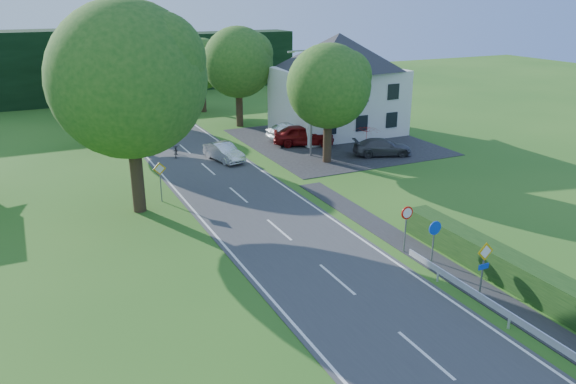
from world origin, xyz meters
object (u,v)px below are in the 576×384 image
parked_car_silver_a (292,132)px  parked_car_grey (382,147)px  parked_car_red (304,135)px  moving_car (224,152)px  parasol (367,138)px  motorcycle (176,150)px  streetlight (310,98)px

parked_car_silver_a → parked_car_grey: bearing=-153.7°
parked_car_red → moving_car: bearing=124.5°
moving_car → parasol: size_ratio=1.89×
motorcycle → parked_car_red: bearing=8.0°
streetlight → parked_car_red: bearing=70.4°
moving_car → parked_car_grey: moving_car is taller
streetlight → motorcycle: bearing=155.4°
streetlight → parked_car_grey: bearing=-24.5°
motorcycle → parked_car_red: 10.38m
motorcycle → parked_car_red: size_ratio=0.37×
parasol → parked_car_red: bearing=137.1°
parked_car_grey → parasol: (-0.24, 1.82, 0.30)m
parked_car_grey → parked_car_silver_a: bearing=49.7°
moving_car → parasol: (11.17, -2.01, 0.29)m
streetlight → parked_car_silver_a: streetlight is taller
parked_car_red → parked_car_silver_a: (-0.13, 1.95, -0.14)m
parked_car_silver_a → parked_car_grey: parked_car_silver_a is taller
parked_car_silver_a → parked_car_grey: size_ratio=0.96×
parked_car_red → parked_car_grey: (4.01, -5.32, -0.20)m
parked_car_silver_a → parked_car_red: bearing=-179.5°
parked_car_grey → parasol: bearing=27.5°
moving_car → motorcycle: moving_car is taller
parked_car_red → parked_car_silver_a: parked_car_red is taller
parked_car_grey → parked_car_red: bearing=57.0°
streetlight → parasol: bearing=-5.9°
moving_car → parked_car_grey: size_ratio=0.89×
streetlight → parked_car_silver_a: 6.26m
streetlight → parked_car_grey: 6.75m
parked_car_grey → parasol: parasol is taller
streetlight → parasol: streetlight is taller
motorcycle → parked_car_grey: parked_car_grey is taller
moving_car → parked_car_red: size_ratio=0.80×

